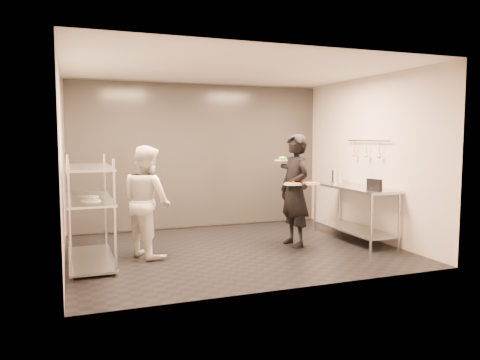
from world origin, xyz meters
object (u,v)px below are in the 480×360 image
object	(u,v)px
pizza_plate_far	(311,183)
bottle_green	(336,178)
pass_rack	(90,209)
chef	(147,201)
prep_counter	(354,203)
bottle_dark	(334,176)
pos_monitor	(374,185)
waiter	(295,190)
salad_plate	(283,159)
pizza_plate_near	(293,184)
bottle_clear	(341,177)

from	to	relation	value
pizza_plate_far	bottle_green	xyz separation A→B (m)	(0.82, 0.58, 0.01)
pass_rack	bottle_green	distance (m)	4.15
chef	pizza_plate_far	size ratio (longest dim) A/B	5.66
prep_counter	bottle_dark	world-z (taller)	bottle_dark
pos_monitor	bottle_dark	bearing A→B (deg)	70.13
waiter	salad_plate	size ratio (longest dim) A/B	6.34
pizza_plate_near	pizza_plate_far	xyz separation A→B (m)	(0.28, -0.04, -0.00)
pass_rack	salad_plate	size ratio (longest dim) A/B	5.61
salad_plate	pizza_plate_far	bearing A→B (deg)	-67.77
prep_counter	bottle_green	xyz separation A→B (m)	(-0.20, 0.27, 0.43)
bottle_green	bottle_clear	bearing A→B (deg)	48.16
waiter	pizza_plate_far	xyz separation A→B (m)	(0.15, -0.24, 0.13)
chef	pos_monitor	distance (m)	3.50
waiter	pos_monitor	world-z (taller)	waiter
pass_rack	pizza_plate_near	bearing A→B (deg)	-5.03
bottle_green	pos_monitor	bearing A→B (deg)	-85.54
salad_plate	bottle_dark	bearing A→B (deg)	22.73
chef	bottle_dark	bearing A→B (deg)	-102.46
waiter	salad_plate	world-z (taller)	waiter
waiter	chef	xyz separation A→B (m)	(-2.35, 0.17, -0.08)
prep_counter	pos_monitor	xyz separation A→B (m)	(-0.12, -0.72, 0.39)
pizza_plate_near	bottle_dark	distance (m)	1.75
pizza_plate_far	bottle_dark	world-z (taller)	bottle_dark
pizza_plate_far	bottle_clear	size ratio (longest dim) A/B	1.39
pizza_plate_near	pizza_plate_far	world-z (taller)	same
pizza_plate_near	pizza_plate_far	bearing A→B (deg)	-7.60
chef	bottle_clear	xyz separation A→B (m)	(3.67, 0.56, 0.20)
pizza_plate_near	salad_plate	xyz separation A→B (m)	(0.06, 0.51, 0.36)
prep_counter	pizza_plate_far	distance (m)	1.14
waiter	chef	distance (m)	2.36
salad_plate	pizza_plate_near	bearing A→B (deg)	-96.45
prep_counter	bottle_dark	size ratio (longest dim) A/B	8.17
pos_monitor	waiter	bearing A→B (deg)	135.81
pass_rack	salad_plate	bearing A→B (deg)	4.58
pizza_plate_far	bottle_clear	world-z (taller)	bottle_clear
bottle_dark	pos_monitor	bearing A→B (deg)	-97.66
bottle_green	bottle_dark	xyz separation A→B (m)	(0.28, 0.53, -0.02)
pizza_plate_near	bottle_green	distance (m)	1.23
pizza_plate_far	waiter	bearing A→B (deg)	122.34
pizza_plate_far	bottle_dark	bearing A→B (deg)	45.21
chef	bottle_dark	distance (m)	3.68
pos_monitor	bottle_clear	world-z (taller)	bottle_clear
pizza_plate_near	bottle_clear	bearing A→B (deg)	32.71
pos_monitor	bottle_dark	size ratio (longest dim) A/B	1.23
bottle_dark	prep_counter	bearing A→B (deg)	-96.02
waiter	pizza_plate_far	size ratio (longest dim) A/B	6.22
prep_counter	bottle_clear	bearing A→B (deg)	77.12
pizza_plate_far	bottle_green	distance (m)	1.00
prep_counter	pizza_plate_near	size ratio (longest dim) A/B	5.91
pizza_plate_near	bottle_green	size ratio (longest dim) A/B	1.16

